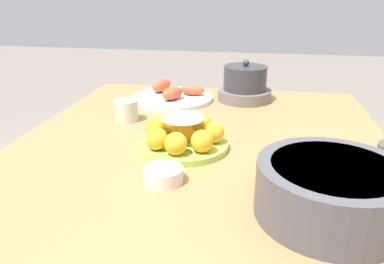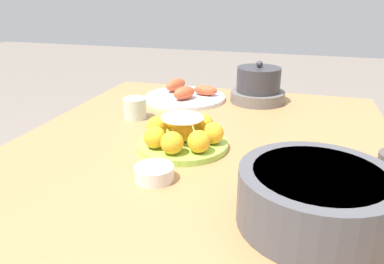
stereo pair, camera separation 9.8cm
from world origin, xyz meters
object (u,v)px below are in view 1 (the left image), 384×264
object	(u,v)px
dining_table	(201,175)
cake_plate	(183,135)
sauce_bowl	(163,174)
seafood_platter	(173,95)
cup_near	(127,110)
serving_bowl	(331,189)
warming_pot	(245,85)

from	to	relation	value
dining_table	cake_plate	world-z (taller)	cake_plate
sauce_bowl	seafood_platter	bearing A→B (deg)	-169.09
sauce_bowl	cup_near	xyz separation A→B (m)	(-0.37, -0.21, 0.02)
serving_bowl	warming_pot	xyz separation A→B (m)	(-0.73, -0.19, 0.00)
cake_plate	seafood_platter	world-z (taller)	cake_plate
dining_table	warming_pot	bearing A→B (deg)	168.04
dining_table	sauce_bowl	xyz separation A→B (m)	(0.21, -0.05, 0.11)
serving_bowl	warming_pot	bearing A→B (deg)	-165.72
serving_bowl	sauce_bowl	size ratio (longest dim) A/B	3.15
seafood_platter	cup_near	distance (m)	0.27
sauce_bowl	warming_pot	size ratio (longest dim) A/B	0.44
serving_bowl	cup_near	distance (m)	0.70
dining_table	sauce_bowl	distance (m)	0.24
cup_near	warming_pot	world-z (taller)	warming_pot
dining_table	warming_pot	distance (m)	0.48
sauce_bowl	cup_near	world-z (taller)	cup_near
cake_plate	cup_near	size ratio (longest dim) A/B	3.27
serving_bowl	dining_table	bearing A→B (deg)	-135.58
cup_near	serving_bowl	bearing A→B (deg)	50.75
cake_plate	sauce_bowl	distance (m)	0.19
serving_bowl	seafood_platter	distance (m)	0.83
cup_near	warming_pot	bearing A→B (deg)	129.48
cake_plate	cup_near	xyz separation A→B (m)	(-0.18, -0.22, -0.00)
cake_plate	sauce_bowl	world-z (taller)	cake_plate
seafood_platter	warming_pot	xyz separation A→B (m)	(-0.04, 0.26, 0.04)
cake_plate	serving_bowl	bearing A→B (deg)	51.56
cake_plate	sauce_bowl	size ratio (longest dim) A/B	2.76
cake_plate	seafood_platter	xyz separation A→B (m)	(-0.44, -0.13, -0.02)
cake_plate	serving_bowl	xyz separation A→B (m)	(0.26, 0.32, 0.02)
dining_table	cup_near	distance (m)	0.33
dining_table	cup_near	size ratio (longest dim) A/B	16.50
dining_table	warming_pot	xyz separation A→B (m)	(-0.45, 0.09, 0.15)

